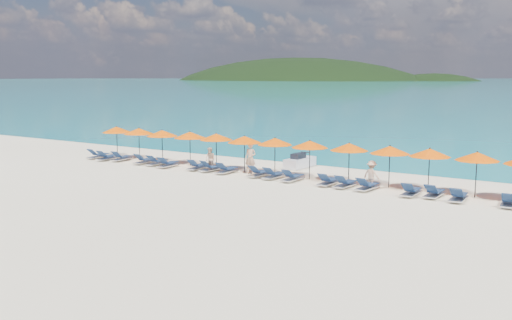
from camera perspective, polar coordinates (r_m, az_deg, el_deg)
The scene contains 38 objects.
ground at distance 29.52m, azimuth -3.20°, elevation -3.02°, with size 1400.00×1400.00×0.00m, color beige.
headland_main at distance 647.92m, azimuth 3.83°, elevation 4.59°, with size 374.00×242.00×126.50m.
headland_small at distance 608.13m, azimuth 17.23°, elevation 4.26°, with size 162.00×126.00×85.50m.
jetski at distance 36.63m, azimuth 4.39°, elevation -0.18°, with size 1.04×2.62×0.93m.
beachgoer_a at distance 34.14m, azimuth -0.56°, elevation 0.17°, with size 0.69×0.45×1.89m, color tan.
beachgoer_b at distance 35.44m, azimuth -4.61°, elevation 0.09°, with size 0.70×0.41×1.45m, color tan.
beachgoer_c at distance 30.48m, azimuth 11.48°, elevation -1.42°, with size 0.94×0.44×1.46m, color tan.
umbrella_0 at distance 42.12m, azimuth -13.77°, elevation 2.98°, with size 2.10×2.10×2.28m.
umbrella_1 at distance 40.60m, azimuth -11.63°, elevation 2.85°, with size 2.10×2.10×2.28m.
umbrella_2 at distance 38.83m, azimuth -9.38°, elevation 2.66°, with size 2.10×2.10×2.28m.
umbrella_3 at distance 37.43m, azimuth -6.63°, elevation 2.50°, with size 2.10×2.10×2.28m.
umbrella_4 at distance 36.15m, azimuth -4.01°, elevation 2.33°, with size 2.10×2.10×2.28m.
umbrella_5 at distance 34.60m, azimuth -1.16°, elevation 2.07°, with size 2.10×2.10×2.28m.
umbrella_6 at distance 33.55m, azimuth 1.91°, elevation 1.86°, with size 2.10×2.10×2.28m.
umbrella_7 at distance 32.34m, azimuth 5.40°, elevation 1.58°, with size 2.10×2.10×2.28m.
umbrella_8 at distance 31.39m, azimuth 9.31°, elevation 1.30°, with size 2.10×2.10×2.28m.
umbrella_9 at distance 30.56m, azimuth 13.25°, elevation 0.99°, with size 2.10×2.10×2.28m.
umbrella_10 at distance 29.99m, azimuth 16.98°, elevation 0.71°, with size 2.10×2.10×2.28m.
umbrella_11 at distance 29.37m, azimuth 21.24°, elevation 0.34°, with size 2.10×2.10×2.28m.
lounger_0 at distance 42.06m, azimuth -15.52°, elevation 0.46°, with size 0.65×1.71×0.66m.
lounger_1 at distance 40.95m, azimuth -14.67°, elevation 0.28°, with size 0.76×1.75×0.66m.
lounger_2 at distance 40.42m, azimuth -13.28°, elevation 0.23°, with size 0.78×1.75×0.66m.
lounger_3 at distance 38.77m, azimuth -11.08°, elevation -0.05°, with size 0.69×1.72×0.66m.
lounger_4 at distance 37.94m, azimuth -9.87°, elevation -0.20°, with size 0.70×1.73×0.66m.
lounger_5 at distance 37.00m, azimuth -8.81°, elevation -0.39°, with size 0.76×1.75×0.66m.
lounger_6 at distance 35.80m, azimuth -5.85°, elevation -0.64°, with size 0.72×1.73×0.66m.
lounger_7 at distance 35.15m, azimuth -4.50°, elevation -0.78°, with size 0.78×1.75×0.66m.
lounger_8 at distance 34.38m, azimuth -2.96°, elevation -0.98°, with size 0.62×1.70×0.66m.
lounger_9 at distance 33.18m, azimuth 0.34°, elevation -1.31°, with size 0.75×1.74×0.66m.
lounger_10 at distance 32.59m, azimuth 1.83°, elevation -1.50°, with size 0.72×1.73×0.66m.
lounger_11 at distance 31.85m, azimuth 3.66°, elevation -1.74°, with size 0.65×1.71×0.66m.
lounger_12 at distance 30.86m, azimuth 7.24°, elevation -2.13°, with size 0.64×1.71×0.66m.
lounger_13 at distance 30.38m, azimuth 8.95°, elevation -2.33°, with size 0.74×1.74×0.66m.
lounger_14 at distance 29.87m, azimuth 11.06°, elevation -2.57°, with size 0.78×1.75×0.66m.
lounger_15 at distance 29.00m, azimuth 15.26°, elevation -3.05°, with size 0.62×1.70×0.66m.
lounger_16 at distance 28.94m, azimuth 17.38°, elevation -3.16°, with size 0.67×1.72×0.66m.
lounger_17 at distance 28.44m, azimuth 19.60°, elevation -3.47°, with size 0.69×1.72×0.66m.
lounger_18 at distance 28.13m, azimuth 23.97°, elevation -3.84°, with size 0.77×1.75×0.66m.
Camera 1 is at (17.19, -23.26, 5.89)m, focal length 40.00 mm.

